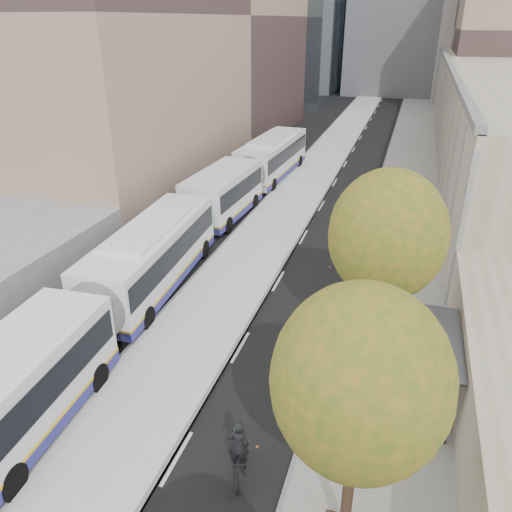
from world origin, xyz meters
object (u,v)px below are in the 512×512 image
at_px(bus_near, 110,297).
at_px(bus_far, 254,170).
at_px(distant_car, 293,145).
at_px(bus_shelter, 437,350).
at_px(cyclist, 239,458).

xyz_separation_m(bus_near, bus_far, (-0.05, 20.15, 0.05)).
distance_m(bus_near, distant_car, 34.07).
bearing_deg(bus_near, bus_shelter, -5.42).
distance_m(bus_far, cyclist, 26.80).
relative_size(bus_far, distant_car, 5.09).
bearing_deg(bus_shelter, bus_near, 177.91).
xyz_separation_m(bus_far, distant_car, (-0.30, 13.90, -1.11)).
distance_m(bus_shelter, bus_far, 24.33).
height_order(bus_near, distant_car, bus_near).
xyz_separation_m(cyclist, distant_car, (-7.94, 39.57, -0.13)).
distance_m(cyclist, distant_car, 40.36).
distance_m(bus_near, bus_far, 20.15).
bearing_deg(bus_shelter, bus_far, 122.07).
bearing_deg(bus_near, distant_car, 87.26).
height_order(bus_shelter, bus_far, bus_far).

